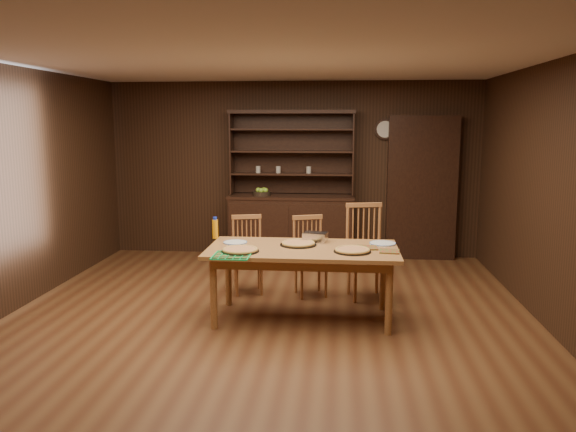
# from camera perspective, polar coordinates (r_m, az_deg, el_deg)

# --- Properties ---
(floor) EXTENTS (6.00, 6.00, 0.00)m
(floor) POSITION_cam_1_polar(r_m,az_deg,el_deg) (5.80, -2.10, -10.72)
(floor) COLOR brown
(floor) RESTS_ON ground
(room_shell) EXTENTS (6.00, 6.00, 6.00)m
(room_shell) POSITION_cam_1_polar(r_m,az_deg,el_deg) (5.46, -2.20, 5.02)
(room_shell) COLOR silver
(room_shell) RESTS_ON floor
(china_hutch) EXTENTS (1.84, 0.52, 2.17)m
(china_hutch) POSITION_cam_1_polar(r_m,az_deg,el_deg) (8.30, 0.34, -0.25)
(china_hutch) COLOR black
(china_hutch) RESTS_ON floor
(doorway) EXTENTS (1.00, 0.18, 2.10)m
(doorway) POSITION_cam_1_polar(r_m,az_deg,el_deg) (8.43, 13.43, 2.77)
(doorway) COLOR black
(doorway) RESTS_ON floor
(wall_clock) EXTENTS (0.30, 0.05, 0.30)m
(wall_clock) POSITION_cam_1_polar(r_m,az_deg,el_deg) (8.37, 9.83, 8.68)
(wall_clock) COLOR black
(wall_clock) RESTS_ON room_shell
(dining_table) EXTENTS (1.92, 0.96, 0.75)m
(dining_table) POSITION_cam_1_polar(r_m,az_deg,el_deg) (5.71, 1.51, -4.01)
(dining_table) COLOR #A8683A
(dining_table) RESTS_ON floor
(chair_left) EXTENTS (0.45, 0.44, 0.91)m
(chair_left) POSITION_cam_1_polar(r_m,az_deg,el_deg) (6.70, -4.14, -3.65)
(chair_left) COLOR #AA6D3A
(chair_left) RESTS_ON floor
(chair_center) EXTENTS (0.48, 0.47, 0.93)m
(chair_center) POSITION_cam_1_polar(r_m,az_deg,el_deg) (6.58, 2.18, -3.80)
(chair_center) COLOR #AA6D3A
(chair_center) RESTS_ON floor
(chair_right) EXTENTS (0.53, 0.51, 1.08)m
(chair_right) POSITION_cam_1_polar(r_m,az_deg,el_deg) (6.54, 7.85, -3.20)
(chair_right) COLOR #AA6D3A
(chair_right) RESTS_ON floor
(pizza_left) EXTENTS (0.37, 0.37, 0.04)m
(pizza_left) POSITION_cam_1_polar(r_m,az_deg,el_deg) (5.53, -4.88, -3.45)
(pizza_left) COLOR black
(pizza_left) RESTS_ON dining_table
(pizza_right) EXTENTS (0.37, 0.37, 0.04)m
(pizza_right) POSITION_cam_1_polar(r_m,az_deg,el_deg) (5.53, 6.56, -3.47)
(pizza_right) COLOR black
(pizza_right) RESTS_ON dining_table
(pizza_center) EXTENTS (0.38, 0.38, 0.04)m
(pizza_center) POSITION_cam_1_polar(r_m,az_deg,el_deg) (5.80, 1.05, -2.81)
(pizza_center) COLOR black
(pizza_center) RESTS_ON dining_table
(cooling_rack) EXTENTS (0.41, 0.41, 0.02)m
(cooling_rack) POSITION_cam_1_polar(r_m,az_deg,el_deg) (5.36, -5.73, -3.99)
(cooling_rack) COLOR #0EB651
(cooling_rack) RESTS_ON dining_table
(plate_left) EXTENTS (0.25, 0.25, 0.02)m
(plate_left) POSITION_cam_1_polar(r_m,az_deg,el_deg) (5.91, -5.37, -2.69)
(plate_left) COLOR white
(plate_left) RESTS_ON dining_table
(plate_right) EXTENTS (0.28, 0.28, 0.02)m
(plate_right) POSITION_cam_1_polar(r_m,az_deg,el_deg) (5.93, 9.58, -2.75)
(plate_right) COLOR white
(plate_right) RESTS_ON dining_table
(foil_dish) EXTENTS (0.28, 0.22, 0.10)m
(foil_dish) POSITION_cam_1_polar(r_m,az_deg,el_deg) (5.97, 2.79, -2.15)
(foil_dish) COLOR white
(foil_dish) RESTS_ON dining_table
(juice_bottle) EXTENTS (0.06, 0.06, 0.24)m
(juice_bottle) POSITION_cam_1_polar(r_m,az_deg,el_deg) (6.16, -7.41, -1.25)
(juice_bottle) COLOR #FC9A0D
(juice_bottle) RESTS_ON dining_table
(pot_holder_a) EXTENTS (0.21, 0.21, 0.01)m
(pot_holder_a) POSITION_cam_1_polar(r_m,az_deg,el_deg) (5.58, 10.27, -3.55)
(pot_holder_a) COLOR #AC131A
(pot_holder_a) RESTS_ON dining_table
(pot_holder_b) EXTENTS (0.21, 0.21, 0.01)m
(pot_holder_b) POSITION_cam_1_polar(r_m,az_deg,el_deg) (5.71, 8.08, -3.20)
(pot_holder_b) COLOR #AC131A
(pot_holder_b) RESTS_ON dining_table
(fruit_bowl) EXTENTS (0.27, 0.27, 0.12)m
(fruit_bowl) POSITION_cam_1_polar(r_m,az_deg,el_deg) (8.22, -2.68, 2.39)
(fruit_bowl) COLOR black
(fruit_bowl) RESTS_ON china_hutch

